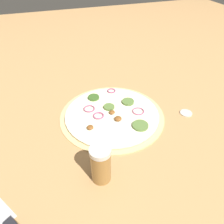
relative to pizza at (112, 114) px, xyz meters
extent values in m
plane|color=tan|center=(0.00, 0.00, -0.01)|extent=(3.00, 3.00, 0.00)
cylinder|color=#D6B77A|center=(0.00, 0.00, 0.00)|extent=(0.36, 0.36, 0.01)
cylinder|color=#EFE5C1|center=(0.00, 0.00, 0.00)|extent=(0.32, 0.32, 0.00)
cylinder|color=#567538|center=(-0.03, 0.00, 0.01)|extent=(0.04, 0.04, 0.01)
ellipsoid|color=brown|center=(0.04, 0.01, 0.01)|extent=(0.02, 0.02, 0.01)
torus|color=#934266|center=(-0.05, -0.07, 0.01)|extent=(0.04, 0.04, 0.00)
cylinder|color=#385B23|center=(-0.11, -0.04, 0.01)|extent=(0.04, 0.04, 0.01)
ellipsoid|color=brown|center=(0.05, -0.09, 0.01)|extent=(0.02, 0.02, 0.01)
ellipsoid|color=brown|center=(0.00, 0.00, 0.01)|extent=(0.02, 0.02, 0.01)
torus|color=#A34C70|center=(0.00, -0.05, 0.01)|extent=(0.04, 0.04, 0.01)
torus|color=#A34C70|center=(0.02, 0.09, 0.01)|extent=(0.04, 0.04, 0.00)
torus|color=#934266|center=(-0.13, 0.04, 0.01)|extent=(0.03, 0.03, 0.00)
cylinder|color=#567538|center=(-0.04, 0.07, 0.01)|extent=(0.04, 0.04, 0.01)
cylinder|color=#567538|center=(0.09, 0.06, 0.01)|extent=(0.05, 0.05, 0.01)
cylinder|color=olive|center=(0.23, -0.11, 0.04)|extent=(0.05, 0.05, 0.10)
cylinder|color=beige|center=(0.23, -0.11, 0.10)|extent=(0.05, 0.05, 0.01)
cylinder|color=beige|center=(0.07, 0.25, 0.00)|extent=(0.04, 0.04, 0.01)
camera|label=1|loc=(0.56, -0.19, 0.48)|focal=35.00mm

